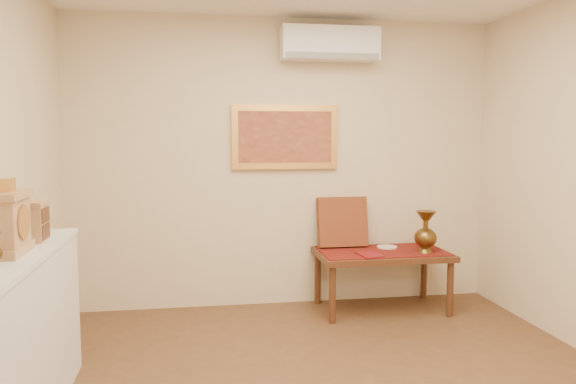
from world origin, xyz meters
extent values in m
cube|color=beige|center=(0.00, 2.25, 1.35)|extent=(4.00, 0.02, 2.70)
cube|color=maroon|center=(0.85, 1.88, 0.55)|extent=(1.14, 0.59, 0.01)
cylinder|color=white|center=(0.94, 2.01, 0.56)|extent=(0.19, 0.19, 0.01)
cube|color=maroon|center=(0.68, 1.71, 0.56)|extent=(0.21, 0.27, 0.01)
cube|color=#5A1212|center=(0.54, 2.13, 0.79)|extent=(0.47, 0.20, 0.48)
cube|color=silver|center=(-1.82, 0.00, 0.47)|extent=(0.35, 2.00, 0.95)
cube|color=silver|center=(-1.82, 0.00, 0.96)|extent=(0.37, 2.02, 0.03)
cube|color=tan|center=(-1.83, 0.17, 1.00)|extent=(0.16, 0.36, 0.05)
cube|color=tan|center=(-1.83, 0.17, 1.16)|extent=(0.14, 0.30, 0.25)
cylinder|color=beige|center=(-1.75, 0.17, 1.16)|extent=(0.01, 0.17, 0.17)
cylinder|color=gold|center=(-1.75, 0.17, 1.16)|extent=(0.01, 0.19, 0.19)
cube|color=tan|center=(-1.83, 0.17, 1.30)|extent=(0.17, 0.34, 0.04)
cube|color=gold|center=(-1.83, 0.17, 1.35)|extent=(0.06, 0.11, 0.07)
cube|color=tan|center=(-1.81, 0.55, 1.09)|extent=(0.15, 0.20, 0.22)
cube|color=#502B18|center=(-1.73, 0.55, 1.04)|extent=(0.01, 0.17, 0.09)
cube|color=#502B18|center=(-1.73, 0.55, 1.14)|extent=(0.01, 0.17, 0.09)
cube|color=tan|center=(-1.81, 0.55, 1.21)|extent=(0.16, 0.21, 0.02)
cube|color=#502B18|center=(0.85, 1.88, 0.53)|extent=(1.20, 0.70, 0.05)
cylinder|color=#502B18|center=(0.31, 1.59, 0.25)|extent=(0.06, 0.06, 0.50)
cylinder|color=#502B18|center=(1.39, 1.59, 0.25)|extent=(0.06, 0.06, 0.50)
cylinder|color=#502B18|center=(0.31, 2.17, 0.25)|extent=(0.06, 0.06, 0.50)
cylinder|color=#502B18|center=(1.39, 2.17, 0.25)|extent=(0.06, 0.06, 0.50)
cube|color=gold|center=(0.00, 2.23, 1.60)|extent=(1.00, 0.05, 0.60)
cube|color=#AC5C3B|center=(0.00, 2.20, 1.60)|extent=(0.88, 0.01, 0.48)
cube|color=white|center=(0.40, 2.12, 2.45)|extent=(0.90, 0.24, 0.30)
cube|color=gray|center=(0.40, 2.00, 2.33)|extent=(0.86, 0.02, 0.05)
camera|label=1|loc=(-0.84, -2.99, 1.62)|focal=35.00mm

